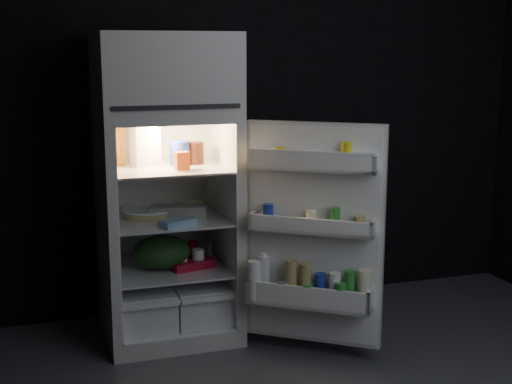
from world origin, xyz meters
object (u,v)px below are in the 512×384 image
object	(u,v)px
refrigerator	(166,177)
fridge_door	(313,240)
egg_carton	(178,212)
yogurt_tray	(192,264)
milk_jug	(145,145)

from	to	relation	value
refrigerator	fridge_door	size ratio (longest dim) A/B	1.46
egg_carton	yogurt_tray	distance (m)	0.32
fridge_door	yogurt_tray	size ratio (longest dim) A/B	4.87
egg_carton	yogurt_tray	size ratio (longest dim) A/B	1.29
milk_jug	egg_carton	distance (m)	0.43
refrigerator	fridge_door	xyz separation A→B (m)	(0.68, -0.60, -0.28)
fridge_door	yogurt_tray	distance (m)	0.78
milk_jug	yogurt_tray	xyz separation A→B (m)	(0.23, -0.15, -0.69)
refrigerator	milk_jug	xyz separation A→B (m)	(-0.11, 0.03, 0.19)
yogurt_tray	egg_carton	bearing A→B (deg)	134.15
milk_jug	egg_carton	world-z (taller)	milk_jug
milk_jug	yogurt_tray	size ratio (longest dim) A/B	0.96
fridge_door	egg_carton	world-z (taller)	fridge_door
milk_jug	refrigerator	bearing A→B (deg)	-24.45
fridge_door	yogurt_tray	xyz separation A→B (m)	(-0.56, 0.49, -0.23)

